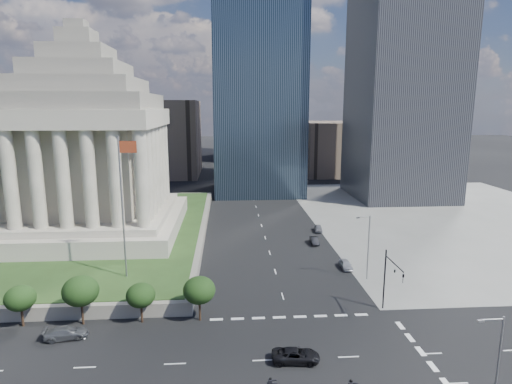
{
  "coord_description": "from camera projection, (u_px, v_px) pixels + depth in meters",
  "views": [
    {
      "loc": [
        -7.45,
        -34.72,
        25.7
      ],
      "look_at": [
        -4.1,
        14.2,
        15.92
      ],
      "focal_mm": 30.0,
      "sensor_mm": 36.0,
      "label": 1
    }
  ],
  "objects": [
    {
      "name": "parked_sedan_far",
      "position": [
        318.0,
        228.0,
        89.63
      ],
      "size": [
        2.15,
        4.14,
        1.35
      ],
      "primitive_type": "imported",
      "rotation": [
        0.0,
        0.0,
        -0.15
      ],
      "color": "#5C5D63",
      "rests_on": "ground"
    },
    {
      "name": "parked_sedan_near",
      "position": [
        346.0,
        265.0,
        68.99
      ],
      "size": [
        1.64,
        4.04,
        1.37
      ],
      "primitive_type": "imported",
      "rotation": [
        0.0,
        0.0,
        -0.01
      ],
      "color": "#96989E",
      "rests_on": "ground"
    },
    {
      "name": "flagpole",
      "position": [
        123.0,
        200.0,
        58.95
      ],
      "size": [
        2.52,
        0.24,
        20.0
      ],
      "color": "slate",
      "rests_on": "plaza_lawn"
    },
    {
      "name": "war_memorial",
      "position": [
        85.0,
        130.0,
        79.99
      ],
      "size": [
        34.0,
        34.0,
        39.0
      ],
      "primitive_type": null,
      "color": "gray",
      "rests_on": "plaza_lawn"
    },
    {
      "name": "suv_grey",
      "position": [
        66.0,
        333.0,
        48.16
      ],
      "size": [
        5.03,
        2.68,
        1.39
      ],
      "primitive_type": "imported",
      "rotation": [
        0.0,
        0.0,
        1.73
      ],
      "color": "#4C4E52",
      "rests_on": "ground"
    },
    {
      "name": "ground",
      "position": [
        250.0,
        188.0,
        137.34
      ],
      "size": [
        500.0,
        500.0,
        0.0
      ],
      "primitive_type": "plane",
      "color": "black",
      "rests_on": "ground"
    },
    {
      "name": "parked_sedan_mid",
      "position": [
        314.0,
        241.0,
        81.43
      ],
      "size": [
        1.51,
        3.99,
        1.3
      ],
      "primitive_type": "imported",
      "rotation": [
        0.0,
        0.0,
        -0.03
      ],
      "color": "black",
      "rests_on": "ground"
    },
    {
      "name": "street_lamp_south",
      "position": [
        496.0,
        368.0,
        33.41
      ],
      "size": [
        2.13,
        0.22,
        10.0
      ],
      "color": "slate",
      "rests_on": "ground"
    },
    {
      "name": "pickup_truck",
      "position": [
        296.0,
        355.0,
        43.78
      ],
      "size": [
        2.67,
        5.12,
        1.38
      ],
      "primitive_type": "imported",
      "rotation": [
        0.0,
        0.0,
        1.49
      ],
      "color": "black",
      "rests_on": "ground"
    },
    {
      "name": "plaza_terrace",
      "position": [
        39.0,
        234.0,
        85.22
      ],
      "size": [
        66.0,
        70.0,
        1.8
      ],
      "primitive_type": "cube",
      "color": "#6B675C",
      "rests_on": "ground"
    },
    {
      "name": "street_lamp_north",
      "position": [
        367.0,
        244.0,
        63.74
      ],
      "size": [
        2.13,
        0.22,
        10.0
      ],
      "color": "slate",
      "rests_on": "ground"
    },
    {
      "name": "sidewalk_ne",
      "position": [
        453.0,
        217.0,
        101.28
      ],
      "size": [
        68.0,
        90.0,
        0.03
      ],
      "primitive_type": "cube",
      "color": "slate",
      "rests_on": "ground"
    },
    {
      "name": "building_filler_ne",
      "position": [
        328.0,
        148.0,
        166.88
      ],
      "size": [
        20.0,
        30.0,
        20.0
      ],
      "primitive_type": "cube",
      "color": "brown",
      "rests_on": "ground"
    },
    {
      "name": "traffic_signal_ne",
      "position": [
        390.0,
        276.0,
        52.71
      ],
      "size": [
        0.3,
        5.74,
        8.0
      ],
      "color": "black",
      "rests_on": "ground"
    },
    {
      "name": "building_filler_nw",
      "position": [
        167.0,
        138.0,
        161.94
      ],
      "size": [
        24.0,
        30.0,
        28.0
      ],
      "primitive_type": "cube",
      "color": "brown",
      "rests_on": "ground"
    },
    {
      "name": "midrise_glass",
      "position": [
        258.0,
        92.0,
        126.71
      ],
      "size": [
        26.0,
        26.0,
        60.0
      ],
      "primitive_type": "cube",
      "color": "black",
      "rests_on": "ground"
    },
    {
      "name": "highrise_ne",
      "position": [
        408.0,
        16.0,
        115.7
      ],
      "size": [
        26.0,
        28.0,
        100.0
      ],
      "primitive_type": "cube",
      "color": "black",
      "rests_on": "ground"
    },
    {
      "name": "plaza_lawn",
      "position": [
        39.0,
        229.0,
        85.04
      ],
      "size": [
        64.0,
        68.0,
        0.1
      ],
      "primitive_type": "cube",
      "color": "#253D19",
      "rests_on": "plaza_terrace"
    }
  ]
}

